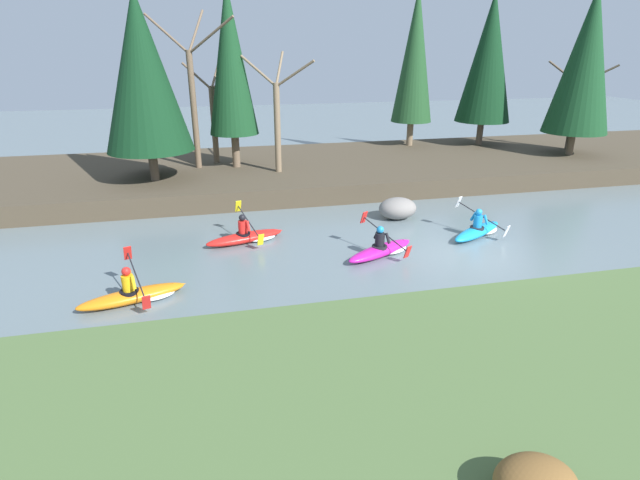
{
  "coord_description": "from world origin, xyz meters",
  "views": [
    {
      "loc": [
        -7.77,
        -13.2,
        6.19
      ],
      "look_at": [
        -4.51,
        0.93,
        0.55
      ],
      "focal_mm": 28.0,
      "sensor_mm": 36.0,
      "label": 1
    }
  ],
  "objects_px": {
    "kayaker_middle": "(383,249)",
    "boulder_midstream": "(398,208)",
    "kayaker_lead": "(479,230)",
    "kayaker_far_back": "(137,294)",
    "kayaker_trailing": "(248,236)"
  },
  "relations": [
    {
      "from": "kayaker_lead",
      "to": "boulder_midstream",
      "type": "relative_size",
      "value": 1.8
    },
    {
      "from": "kayaker_middle",
      "to": "kayaker_lead",
      "type": "bearing_deg",
      "value": -13.79
    },
    {
      "from": "kayaker_far_back",
      "to": "kayaker_trailing",
      "type": "bearing_deg",
      "value": 30.93
    },
    {
      "from": "kayaker_far_back",
      "to": "boulder_midstream",
      "type": "height_order",
      "value": "kayaker_far_back"
    },
    {
      "from": "boulder_midstream",
      "to": "kayaker_far_back",
      "type": "bearing_deg",
      "value": -152.18
    },
    {
      "from": "kayaker_middle",
      "to": "kayaker_far_back",
      "type": "relative_size",
      "value": 0.97
    },
    {
      "from": "kayaker_middle",
      "to": "kayaker_trailing",
      "type": "relative_size",
      "value": 0.97
    },
    {
      "from": "kayaker_lead",
      "to": "kayaker_trailing",
      "type": "height_order",
      "value": "same"
    },
    {
      "from": "kayaker_trailing",
      "to": "boulder_midstream",
      "type": "height_order",
      "value": "kayaker_trailing"
    },
    {
      "from": "kayaker_lead",
      "to": "kayaker_far_back",
      "type": "height_order",
      "value": "same"
    },
    {
      "from": "kayaker_trailing",
      "to": "boulder_midstream",
      "type": "relative_size",
      "value": 1.89
    },
    {
      "from": "kayaker_middle",
      "to": "boulder_midstream",
      "type": "relative_size",
      "value": 1.83
    },
    {
      "from": "kayaker_middle",
      "to": "kayaker_far_back",
      "type": "bearing_deg",
      "value": 164.5
    },
    {
      "from": "kayaker_middle",
      "to": "boulder_midstream",
      "type": "xyz_separation_m",
      "value": [
        1.75,
        3.28,
        0.21
      ]
    },
    {
      "from": "kayaker_trailing",
      "to": "kayaker_lead",
      "type": "bearing_deg",
      "value": -25.2
    }
  ]
}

